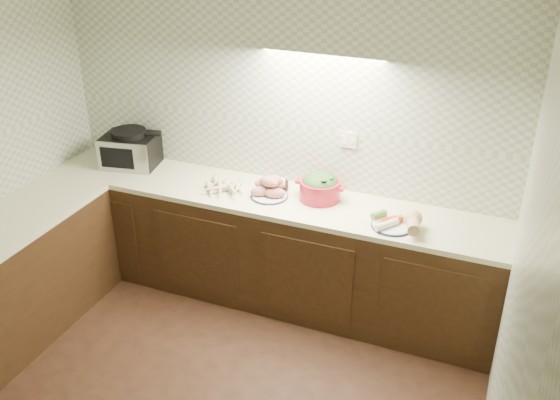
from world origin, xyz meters
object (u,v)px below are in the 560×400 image
at_px(toaster_oven, 130,149).
at_px(dutch_oven, 320,187).
at_px(parsnip_pile, 224,186).
at_px(sweet_potato_plate, 270,188).
at_px(onion_bowl, 277,184).
at_px(veg_plate, 402,221).

distance_m(toaster_oven, dutch_oven, 1.65).
xyz_separation_m(toaster_oven, dutch_oven, (1.65, 0.00, -0.04)).
xyz_separation_m(parsnip_pile, sweet_potato_plate, (0.37, 0.03, 0.04)).
xyz_separation_m(onion_bowl, dutch_oven, (0.35, -0.03, 0.05)).
bearing_deg(onion_bowl, veg_plate, -12.10).
relative_size(parsnip_pile, onion_bowl, 2.01).
height_order(onion_bowl, dutch_oven, dutch_oven).
bearing_deg(dutch_oven, sweet_potato_plate, -163.94).
bearing_deg(veg_plate, dutch_oven, 164.16).
relative_size(sweet_potato_plate, veg_plate, 0.77).
xyz_separation_m(sweet_potato_plate, onion_bowl, (0.01, 0.13, -0.02)).
height_order(sweet_potato_plate, dutch_oven, dutch_oven).
height_order(dutch_oven, veg_plate, dutch_oven).
relative_size(sweet_potato_plate, onion_bowl, 1.68).
distance_m(toaster_oven, onion_bowl, 1.30).
distance_m(parsnip_pile, onion_bowl, 0.40).
distance_m(onion_bowl, veg_plate, 1.03).
distance_m(sweet_potato_plate, dutch_oven, 0.38).
bearing_deg(dutch_oven, toaster_oven, -179.08).
height_order(parsnip_pile, sweet_potato_plate, sweet_potato_plate).
xyz_separation_m(toaster_oven, veg_plate, (2.30, -0.18, -0.10)).
bearing_deg(veg_plate, onion_bowl, 167.90).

